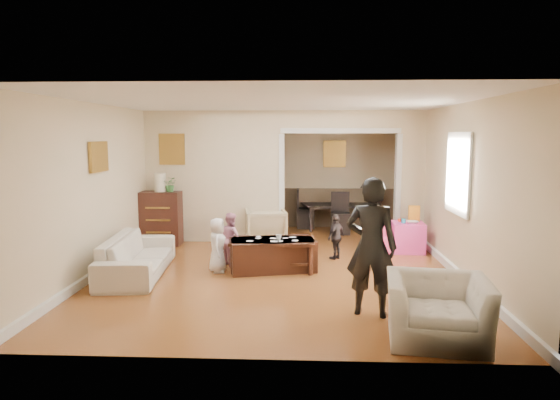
{
  "coord_description": "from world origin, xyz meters",
  "views": [
    {
      "loc": [
        0.38,
        -7.96,
        2.12
      ],
      "look_at": [
        0.0,
        0.2,
        1.05
      ],
      "focal_mm": 31.7,
      "sensor_mm": 36.0,
      "label": 1
    }
  ],
  "objects_px": {
    "dining_table": "(338,216)",
    "adult_person": "(371,247)",
    "cyan_cup": "(403,221)",
    "child_kneel_b": "(231,239)",
    "coffee_table": "(273,255)",
    "child_toddler": "(336,237)",
    "table_lamp": "(160,182)",
    "armchair_back": "(266,227)",
    "dresser": "(161,218)",
    "play_table": "(408,237)",
    "sofa": "(137,255)",
    "armchair_front": "(437,309)",
    "coffee_cup": "(279,237)",
    "child_kneel_a": "(217,245)"
  },
  "relations": [
    {
      "from": "sofa",
      "to": "armchair_front",
      "type": "relative_size",
      "value": 2.0
    },
    {
      "from": "table_lamp",
      "to": "child_kneel_a",
      "type": "bearing_deg",
      "value": -52.91
    },
    {
      "from": "sofa",
      "to": "child_kneel_a",
      "type": "xyz_separation_m",
      "value": [
        1.2,
        0.21,
        0.13
      ]
    },
    {
      "from": "adult_person",
      "to": "child_toddler",
      "type": "height_order",
      "value": "adult_person"
    },
    {
      "from": "dresser",
      "to": "dining_table",
      "type": "height_order",
      "value": "dresser"
    },
    {
      "from": "dining_table",
      "to": "adult_person",
      "type": "relative_size",
      "value": 1.0
    },
    {
      "from": "child_kneel_b",
      "to": "child_toddler",
      "type": "height_order",
      "value": "child_kneel_b"
    },
    {
      "from": "armchair_back",
      "to": "table_lamp",
      "type": "xyz_separation_m",
      "value": [
        -2.03,
        -0.04,
        0.87
      ]
    },
    {
      "from": "child_kneel_b",
      "to": "cyan_cup",
      "type": "bearing_deg",
      "value": -104.18
    },
    {
      "from": "cyan_cup",
      "to": "sofa",
      "type": "bearing_deg",
      "value": -158.95
    },
    {
      "from": "play_table",
      "to": "dresser",
      "type": "bearing_deg",
      "value": 175.44
    },
    {
      "from": "armchair_back",
      "to": "child_toddler",
      "type": "xyz_separation_m",
      "value": [
        1.29,
        -1.03,
        0.03
      ]
    },
    {
      "from": "armchair_back",
      "to": "table_lamp",
      "type": "bearing_deg",
      "value": -8.79
    },
    {
      "from": "coffee_table",
      "to": "coffee_cup",
      "type": "relative_size",
      "value": 13.62
    },
    {
      "from": "adult_person",
      "to": "table_lamp",
      "type": "bearing_deg",
      "value": -28.22
    },
    {
      "from": "adult_person",
      "to": "armchair_front",
      "type": "bearing_deg",
      "value": 147.67
    },
    {
      "from": "coffee_table",
      "to": "child_toddler",
      "type": "xyz_separation_m",
      "value": [
        1.05,
        0.75,
        0.14
      ]
    },
    {
      "from": "adult_person",
      "to": "child_kneel_b",
      "type": "height_order",
      "value": "adult_person"
    },
    {
      "from": "coffee_table",
      "to": "adult_person",
      "type": "xyz_separation_m",
      "value": [
        1.28,
        -1.91,
        0.58
      ]
    },
    {
      "from": "child_kneel_a",
      "to": "child_kneel_b",
      "type": "xyz_separation_m",
      "value": [
        0.15,
        0.45,
        0.01
      ]
    },
    {
      "from": "armchair_back",
      "to": "play_table",
      "type": "xyz_separation_m",
      "value": [
        2.65,
        -0.41,
        -0.09
      ]
    },
    {
      "from": "adult_person",
      "to": "armchair_back",
      "type": "bearing_deg",
      "value": -50.07
    },
    {
      "from": "dresser",
      "to": "child_toddler",
      "type": "relative_size",
      "value": 1.34
    },
    {
      "from": "armchair_back",
      "to": "cyan_cup",
      "type": "bearing_deg",
      "value": 159.74
    },
    {
      "from": "child_toddler",
      "to": "dining_table",
      "type": "bearing_deg",
      "value": -147.66
    },
    {
      "from": "dresser",
      "to": "cyan_cup",
      "type": "relative_size",
      "value": 13.01
    },
    {
      "from": "coffee_table",
      "to": "play_table",
      "type": "relative_size",
      "value": 2.34
    },
    {
      "from": "table_lamp",
      "to": "cyan_cup",
      "type": "distance_m",
      "value": 4.64
    },
    {
      "from": "dining_table",
      "to": "child_kneel_a",
      "type": "relative_size",
      "value": 1.93
    },
    {
      "from": "table_lamp",
      "to": "armchair_back",
      "type": "bearing_deg",
      "value": 1.14
    },
    {
      "from": "sofa",
      "to": "coffee_cup",
      "type": "relative_size",
      "value": 21.18
    },
    {
      "from": "coffee_cup",
      "to": "adult_person",
      "type": "relative_size",
      "value": 0.06
    },
    {
      "from": "table_lamp",
      "to": "coffee_table",
      "type": "xyz_separation_m",
      "value": [
        2.28,
        -1.74,
        -0.97
      ]
    },
    {
      "from": "coffee_cup",
      "to": "child_kneel_a",
      "type": "distance_m",
      "value": 0.96
    },
    {
      "from": "coffee_table",
      "to": "cyan_cup",
      "type": "relative_size",
      "value": 16.43
    },
    {
      "from": "adult_person",
      "to": "child_kneel_b",
      "type": "relative_size",
      "value": 1.9
    },
    {
      "from": "cyan_cup",
      "to": "table_lamp",
      "type": "bearing_deg",
      "value": 174.72
    },
    {
      "from": "armchair_back",
      "to": "armchair_front",
      "type": "distance_m",
      "value": 4.88
    },
    {
      "from": "coffee_cup",
      "to": "dining_table",
      "type": "relative_size",
      "value": 0.06
    },
    {
      "from": "table_lamp",
      "to": "child_kneel_a",
      "type": "height_order",
      "value": "table_lamp"
    },
    {
      "from": "cyan_cup",
      "to": "child_kneel_b",
      "type": "height_order",
      "value": "child_kneel_b"
    },
    {
      "from": "dresser",
      "to": "play_table",
      "type": "xyz_separation_m",
      "value": [
        4.68,
        -0.37,
        -0.25
      ]
    },
    {
      "from": "armchair_front",
      "to": "coffee_table",
      "type": "bearing_deg",
      "value": 133.47
    },
    {
      "from": "sofa",
      "to": "armchair_back",
      "type": "xyz_separation_m",
      "value": [
        1.8,
        2.14,
        0.06
      ]
    },
    {
      "from": "sofa",
      "to": "adult_person",
      "type": "height_order",
      "value": "adult_person"
    },
    {
      "from": "child_kneel_b",
      "to": "dining_table",
      "type": "bearing_deg",
      "value": -63.75
    },
    {
      "from": "dresser",
      "to": "coffee_cup",
      "type": "relative_size",
      "value": 10.78
    },
    {
      "from": "armchair_front",
      "to": "child_kneel_a",
      "type": "xyz_separation_m",
      "value": [
        -2.72,
        2.47,
        0.09
      ]
    },
    {
      "from": "armchair_back",
      "to": "table_lamp",
      "type": "relative_size",
      "value": 2.17
    },
    {
      "from": "armchair_back",
      "to": "child_kneel_b",
      "type": "distance_m",
      "value": 1.55
    }
  ]
}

